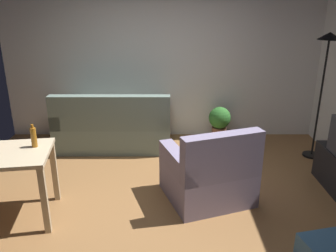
% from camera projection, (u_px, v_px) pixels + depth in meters
% --- Properties ---
extents(ground_plane, '(5.20, 4.40, 0.02)m').
position_uv_depth(ground_plane, '(160.00, 202.00, 4.02)').
color(ground_plane, olive).
extents(wall_rear, '(5.20, 0.10, 2.70)m').
position_uv_depth(wall_rear, '(162.00, 56.00, 5.62)').
color(wall_rear, silver).
rests_on(wall_rear, ground_plane).
extents(couch, '(1.76, 0.84, 0.92)m').
position_uv_depth(couch, '(113.00, 129.00, 5.40)').
color(couch, slate).
rests_on(couch, ground_plane).
extents(torchiere_lamp, '(0.32, 0.32, 1.81)m').
position_uv_depth(torchiere_lamp, '(324.00, 62.00, 4.72)').
color(torchiere_lamp, black).
rests_on(torchiere_lamp, ground_plane).
extents(potted_plant, '(0.36, 0.36, 0.57)m').
position_uv_depth(potted_plant, '(218.00, 121.00, 5.69)').
color(potted_plant, brown).
rests_on(potted_plant, ground_plane).
extents(armchair, '(1.13, 1.09, 0.92)m').
position_uv_depth(armchair, '(208.00, 174.00, 3.95)').
color(armchair, gray).
rests_on(armchair, ground_plane).
extents(bottle_amber, '(0.06, 0.06, 0.25)m').
position_uv_depth(bottle_amber, '(32.00, 137.00, 3.56)').
color(bottle_amber, '#9E6019').
rests_on(bottle_amber, desk).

